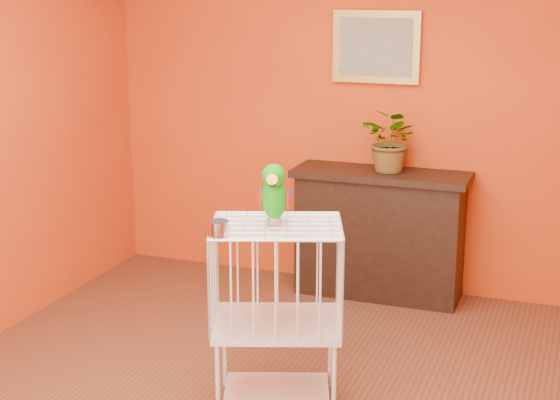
% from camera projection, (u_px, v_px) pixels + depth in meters
% --- Properties ---
extents(room_shell, '(4.50, 4.50, 4.50)m').
position_uv_depth(room_shell, '(257.00, 117.00, 3.98)').
color(room_shell, '#D04613').
rests_on(room_shell, ground).
extents(console_cabinet, '(1.23, 0.44, 0.91)m').
position_uv_depth(console_cabinet, '(379.00, 234.00, 6.07)').
color(console_cabinet, black).
rests_on(console_cabinet, ground).
extents(potted_plant, '(0.53, 0.56, 0.35)m').
position_uv_depth(potted_plant, '(393.00, 147.00, 5.93)').
color(potted_plant, '#26722D').
rests_on(potted_plant, console_cabinet).
extents(framed_picture, '(0.62, 0.04, 0.50)m').
position_uv_depth(framed_picture, '(376.00, 47.00, 5.95)').
color(framed_picture, '#B79941').
rests_on(framed_picture, room_shell).
extents(birdcage, '(0.78, 0.69, 1.00)m').
position_uv_depth(birdcage, '(277.00, 314.00, 4.44)').
color(birdcage, silver).
rests_on(birdcage, ground).
extents(feed_cup, '(0.10, 0.10, 0.07)m').
position_uv_depth(feed_cup, '(218.00, 228.00, 4.12)').
color(feed_cup, silver).
rests_on(feed_cup, birdcage).
extents(parrot, '(0.18, 0.30, 0.33)m').
position_uv_depth(parrot, '(274.00, 194.00, 4.25)').
color(parrot, '#59544C').
rests_on(parrot, birdcage).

